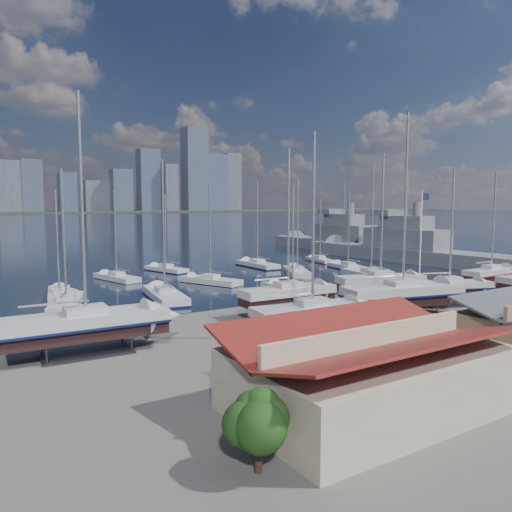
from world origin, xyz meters
TOP-DOWN VIEW (x-y plane):
  - ground at (0.00, -10.00)m, footprint 1400.00×1400.00m
  - water at (0.00, 300.00)m, footprint 1400.00×600.00m
  - shed_red at (-18.00, -26.00)m, footprint 14.70×9.45m
  - sailboat_cradle_0 at (-28.31, -8.59)m, footprint 11.58×3.62m
  - sailboat_cradle_1 at (-12.15, -13.88)m, footprint 10.29×3.98m
  - sailboat_cradle_2 at (-8.67, -5.77)m, footprint 9.84×3.13m
  - sailboat_cradle_3 at (-0.08, -12.37)m, footprint 12.37×5.84m
  - sailboat_cradle_4 at (4.44, -5.20)m, footprint 10.28×5.56m
  - sailboat_cradle_5 at (8.25, -11.31)m, footprint 9.15×5.52m
  - sailboat_cradle_6 at (21.51, -7.53)m, footprint 9.03×2.79m
  - sailboat_moored_0 at (-26.17, 8.98)m, footprint 5.68×10.33m
  - sailboat_moored_1 at (-25.61, 15.49)m, footprint 3.95×8.93m
  - sailboat_moored_2 at (-16.36, 24.43)m, footprint 4.50×9.07m
  - sailboat_moored_3 at (-15.93, 7.67)m, footprint 4.67×11.22m
  - sailboat_moored_4 at (-6.58, 14.83)m, footprint 5.95×9.40m
  - sailboat_moored_5 at (-7.05, 29.21)m, footprint 4.62×8.92m
  - sailboat_moored_6 at (-0.97, 3.93)m, footprint 3.71×9.36m
  - sailboat_moored_7 at (8.12, 15.10)m, footprint 7.06×10.21m
  - sailboat_moored_8 at (8.13, 26.32)m, footprint 2.88×10.12m
  - sailboat_moored_9 at (14.57, 6.27)m, footprint 5.31×11.77m
  - sailboat_moored_10 at (19.04, 15.93)m, footprint 3.80×9.12m
  - sailboat_moored_11 at (21.92, 26.51)m, footprint 3.93×8.41m
  - naval_ship_east at (36.64, 19.48)m, footprint 9.75×45.75m
  - naval_ship_west at (40.31, 40.67)m, footprint 7.27×44.28m
  - car_a at (-13.91, -19.43)m, footprint 1.77×4.14m
  - car_b at (-2.55, -18.60)m, footprint 4.27×2.35m
  - car_c at (-0.16, -17.99)m, footprint 3.53×5.56m
  - tree at (-26.36, -28.27)m, footprint 2.45×2.45m
  - flagpole at (4.08, -10.88)m, footprint 1.06×0.12m

SIDE VIEW (x-z plane):
  - water at x=0.00m, z-range -0.35..0.05m
  - ground at x=0.00m, z-range 0.00..0.00m
  - sailboat_moored_0 at x=-26.17m, z-range -7.14..7.75m
  - sailboat_moored_6 at x=-0.97m, z-range -6.50..7.12m
  - sailboat_moored_8 at x=8.13m, z-range -7.25..7.86m
  - sailboat_moored_10 at x=19.04m, z-range -6.31..6.92m
  - sailboat_moored_1 at x=-25.61m, z-range -6.14..6.76m
  - sailboat_moored_5 at x=-7.05m, z-range -6.11..6.73m
  - sailboat_moored_3 at x=-15.93m, z-range -7.83..8.44m
  - sailboat_moored_11 at x=21.92m, z-range -5.76..6.38m
  - sailboat_moored_7 at x=8.12m, z-range -7.25..7.90m
  - sailboat_moored_4 at x=-6.58m, z-range -6.57..7.22m
  - sailboat_moored_2 at x=-16.36m, z-range -6.27..6.92m
  - sailboat_moored_9 at x=14.57m, z-range -8.26..8.91m
  - car_b at x=-2.55m, z-range 0.00..1.33m
  - car_a at x=-13.91m, z-range 0.00..1.39m
  - car_c at x=-0.16m, z-range 0.00..1.43m
  - naval_ship_west at x=40.31m, z-range -7.33..10.65m
  - naval_ship_east at x=36.64m, z-range -7.38..10.71m
  - sailboat_cradle_5 at x=8.25m, z-range -5.23..9.21m
  - sailboat_cradle_6 at x=21.51m, z-range -5.30..9.29m
  - sailboat_cradle_2 at x=-8.67m, z-range -5.88..10.02m
  - sailboat_cradle_1 at x=-12.15m, z-range -6.01..10.17m
  - sailboat_cradle_4 at x=4.44m, z-range -5.99..10.16m
  - sailboat_cradle_0 at x=-28.31m, z-range -6.98..11.37m
  - sailboat_cradle_3 at x=-0.08m, z-range -7.29..11.74m
  - tree at x=-26.36m, z-range 0.51..4.00m
  - shed_red at x=-18.00m, z-range 0.07..4.57m
  - flagpole at x=4.08m, z-range 0.91..12.95m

